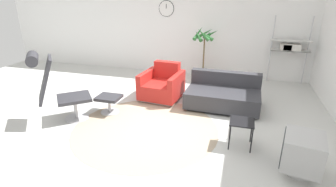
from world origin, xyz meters
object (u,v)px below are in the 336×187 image
at_px(ottoman, 109,101).
at_px(armchair_red, 162,86).
at_px(lounge_chair, 54,83).
at_px(couch_low, 223,95).
at_px(potted_plant, 203,57).
at_px(shelf_unit, 290,47).
at_px(side_table, 242,124).
at_px(crt_television, 302,153).

xyz_separation_m(ottoman, armchair_red, (0.78, 1.03, 0.03)).
relative_size(lounge_chair, couch_low, 0.87).
bearing_deg(ottoman, potted_plant, 60.86).
bearing_deg(lounge_chair, shelf_unit, 88.90).
xyz_separation_m(couch_low, shelf_unit, (1.42, 1.90, 0.72)).
bearing_deg(armchair_red, lounge_chair, 52.77).
distance_m(lounge_chair, potted_plant, 3.87).
relative_size(lounge_chair, side_table, 3.07).
bearing_deg(side_table, armchair_red, 138.44).
bearing_deg(side_table, ottoman, 168.20).
bearing_deg(armchair_red, potted_plant, -107.40).
bearing_deg(shelf_unit, crt_television, -93.68).
bearing_deg(armchair_red, side_table, 143.93).
xyz_separation_m(crt_television, shelf_unit, (0.25, 3.85, 0.66)).
bearing_deg(shelf_unit, potted_plant, -173.30).
bearing_deg(potted_plant, lounge_chair, -124.10).
xyz_separation_m(armchair_red, crt_television, (2.53, -2.03, 0.02)).
bearing_deg(crt_television, side_table, 69.17).
distance_m(side_table, crt_television, 0.91).
height_order(potted_plant, shelf_unit, shelf_unit).
xyz_separation_m(lounge_chair, armchair_red, (1.50, 1.63, -0.47)).
xyz_separation_m(armchair_red, shelf_unit, (2.78, 1.82, 0.68)).
bearing_deg(crt_television, armchair_red, 61.79).
distance_m(lounge_chair, armchair_red, 2.27).
bearing_deg(ottoman, side_table, -11.80).
relative_size(couch_low, side_table, 3.52).
relative_size(armchair_red, potted_plant, 0.66).
bearing_deg(crt_television, ottoman, 83.68).
distance_m(couch_low, crt_television, 2.28).
xyz_separation_m(crt_television, potted_plant, (-1.86, 3.60, 0.32)).
xyz_separation_m(ottoman, shelf_unit, (3.56, 2.85, 0.71)).
bearing_deg(crt_television, shelf_unit, 6.83).
relative_size(ottoman, side_table, 1.07).
height_order(couch_low, shelf_unit, shelf_unit).
relative_size(ottoman, potted_plant, 0.32).
height_order(lounge_chair, potted_plant, potted_plant).
relative_size(couch_low, shelf_unit, 0.88).
bearing_deg(ottoman, shelf_unit, 38.66).
relative_size(armchair_red, crt_television, 1.48).
xyz_separation_m(couch_low, potted_plant, (-0.69, 1.65, 0.39)).
height_order(crt_television, potted_plant, potted_plant).
height_order(armchair_red, potted_plant, potted_plant).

